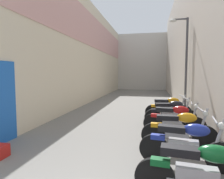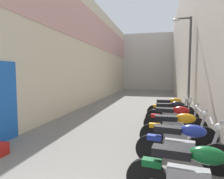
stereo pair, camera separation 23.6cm
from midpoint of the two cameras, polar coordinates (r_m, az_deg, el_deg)
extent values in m
plane|color=slate|center=(10.01, 6.43, -6.07)|extent=(37.73, 37.73, 0.00)
cube|color=beige|center=(12.56, -5.99, 10.96)|extent=(0.40, 21.73, 6.48)
cube|color=blue|center=(5.90, -28.87, -3.31)|extent=(0.06, 1.10, 2.20)
cube|color=#DBA39E|center=(12.73, -5.11, 17.40)|extent=(0.04, 21.73, 2.07)
cube|color=beige|center=(12.04, 22.42, 13.40)|extent=(0.40, 21.73, 7.52)
cube|color=beige|center=(23.70, 10.81, 7.90)|extent=(8.52, 2.00, 6.47)
cylinder|color=black|center=(3.23, 12.32, -24.27)|extent=(0.61, 0.15, 0.60)
cube|color=#9E9EA3|center=(3.16, 23.63, -22.85)|extent=(0.58, 0.27, 0.28)
ellipsoid|color=#0F5123|center=(3.03, 28.39, -16.74)|extent=(0.51, 0.32, 0.24)
cube|color=black|center=(3.01, 19.28, -16.99)|extent=(0.54, 0.28, 0.12)
cube|color=#0F5123|center=(3.11, 13.96, -20.19)|extent=(0.30, 0.17, 0.10)
cylinder|color=black|center=(4.27, 30.34, -17.39)|extent=(0.61, 0.17, 0.60)
cylinder|color=black|center=(4.28, 12.76, -16.79)|extent=(0.61, 0.17, 0.60)
cube|color=#9E9EA3|center=(4.19, 20.87, -15.73)|extent=(0.58, 0.29, 0.28)
ellipsoid|color=navy|center=(4.08, 24.30, -11.08)|extent=(0.51, 0.33, 0.24)
cube|color=black|center=(4.10, 17.73, -11.12)|extent=(0.55, 0.30, 0.12)
cylinder|color=#9E9EA3|center=(4.15, 29.56, -12.90)|extent=(0.25, 0.10, 0.77)
cylinder|color=#9E9EA3|center=(4.05, 28.77, -8.16)|extent=(0.13, 0.58, 0.04)
sphere|color=silver|center=(4.09, 30.41, -9.55)|extent=(0.14, 0.14, 0.14)
cube|color=navy|center=(4.18, 13.94, -13.56)|extent=(0.30, 0.18, 0.10)
cylinder|color=black|center=(5.31, 26.83, -12.91)|extent=(0.60, 0.08, 0.60)
cylinder|color=black|center=(5.17, 12.86, -12.99)|extent=(0.60, 0.08, 0.60)
cube|color=#9E9EA3|center=(5.17, 19.42, -11.78)|extent=(0.56, 0.20, 0.28)
ellipsoid|color=orange|center=(5.11, 22.12, -7.88)|extent=(0.48, 0.26, 0.24)
cube|color=black|center=(5.06, 16.91, -8.08)|extent=(0.52, 0.22, 0.12)
cylinder|color=#9E9EA3|center=(5.21, 26.21, -9.25)|extent=(0.25, 0.06, 0.77)
cylinder|color=#9E9EA3|center=(5.12, 25.58, -5.45)|extent=(0.04, 0.58, 0.04)
sphere|color=silver|center=(5.16, 26.85, -6.54)|extent=(0.14, 0.14, 0.14)
cube|color=orange|center=(5.10, 13.83, -10.23)|extent=(0.28, 0.14, 0.10)
cylinder|color=black|center=(6.23, 24.71, -10.27)|extent=(0.61, 0.17, 0.60)
cylinder|color=black|center=(6.29, 13.10, -9.81)|extent=(0.61, 0.17, 0.60)
cube|color=#9E9EA3|center=(6.20, 18.43, -8.99)|extent=(0.58, 0.28, 0.28)
ellipsoid|color=#AD1414|center=(6.12, 20.68, -5.79)|extent=(0.51, 0.33, 0.24)
cube|color=black|center=(6.15, 16.37, -5.82)|extent=(0.55, 0.29, 0.12)
cylinder|color=#9E9EA3|center=(6.15, 24.17, -7.09)|extent=(0.25, 0.10, 0.77)
cylinder|color=#9E9EA3|center=(6.08, 23.62, -3.84)|extent=(0.12, 0.58, 0.04)
sphere|color=silver|center=(6.10, 24.72, -4.80)|extent=(0.14, 0.14, 0.14)
cube|color=#AD1414|center=(6.22, 13.87, -7.53)|extent=(0.30, 0.18, 0.10)
cylinder|color=black|center=(7.40, 22.88, -7.87)|extent=(0.60, 0.18, 0.60)
cylinder|color=black|center=(7.10, 13.19, -8.14)|extent=(0.60, 0.18, 0.60)
cube|color=#9E9EA3|center=(7.19, 17.77, -7.11)|extent=(0.59, 0.29, 0.28)
ellipsoid|color=black|center=(7.18, 19.63, -4.25)|extent=(0.52, 0.34, 0.24)
cube|color=black|center=(7.08, 16.03, -4.45)|extent=(0.55, 0.30, 0.12)
cylinder|color=#9E9EA3|center=(7.31, 22.45, -5.21)|extent=(0.25, 0.10, 0.77)
cylinder|color=#9E9EA3|center=(7.24, 22.01, -2.49)|extent=(0.13, 0.58, 0.04)
sphere|color=silver|center=(7.29, 22.89, -3.26)|extent=(0.14, 0.14, 0.14)
cube|color=black|center=(7.06, 13.87, -6.07)|extent=(0.30, 0.18, 0.10)
cylinder|color=black|center=(8.30, 21.91, -6.51)|extent=(0.60, 0.13, 0.60)
cylinder|color=black|center=(8.10, 13.22, -6.56)|extent=(0.60, 0.13, 0.60)
cube|color=#9E9EA3|center=(8.14, 17.29, -5.73)|extent=(0.58, 0.25, 0.28)
ellipsoid|color=orange|center=(8.13, 18.96, -3.22)|extent=(0.50, 0.30, 0.24)
cube|color=black|center=(8.06, 15.73, -3.35)|extent=(0.54, 0.27, 0.12)
cylinder|color=#9E9EA3|center=(8.22, 21.51, -4.12)|extent=(0.25, 0.08, 0.77)
cylinder|color=#9E9EA3|center=(8.16, 21.10, -1.69)|extent=(0.09, 0.58, 0.04)
sphere|color=silver|center=(8.20, 21.90, -2.39)|extent=(0.14, 0.14, 0.14)
cube|color=orange|center=(8.06, 13.82, -4.75)|extent=(0.29, 0.17, 0.10)
cylinder|color=#47474C|center=(9.09, 22.56, 6.05)|extent=(0.10, 0.10, 4.27)
cylinder|color=#47474C|center=(9.34, 21.06, 19.00)|extent=(0.60, 0.07, 0.07)
ellipsoid|color=silver|center=(9.30, 19.11, 18.80)|extent=(0.28, 0.18, 0.14)
camera|label=1|loc=(0.12, -88.89, 0.09)|focal=31.02mm
camera|label=2|loc=(0.12, 91.11, -0.09)|focal=31.02mm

